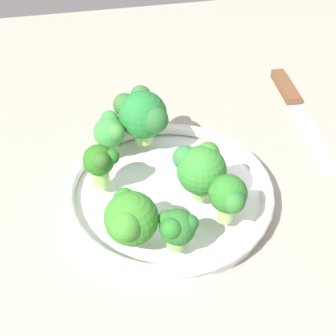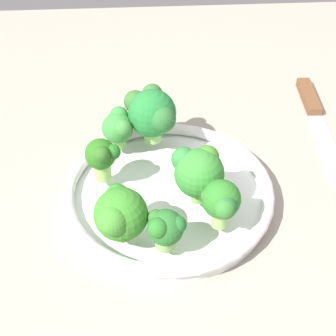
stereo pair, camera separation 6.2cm
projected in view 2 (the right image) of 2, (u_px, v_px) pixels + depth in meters
The scene contains 10 objects.
ground_plane at pixel (183, 225), 64.95cm from camera, with size 130.00×130.00×2.50cm, color #9B9687.
bowl at pixel (168, 193), 65.52cm from camera, with size 27.90×27.90×2.99cm.
broccoli_floret_0 at pixel (152, 113), 68.61cm from camera, with size 8.01×7.29×7.94cm.
broccoli_floret_1 at pixel (165, 228), 55.04cm from camera, with size 4.22×4.43×5.25cm.
broccoli_floret_2 at pixel (221, 202), 56.38cm from camera, with size 5.46×4.70×6.59cm.
broccoli_floret_3 at pixel (120, 214), 55.45cm from camera, with size 7.35×6.22×6.88cm.
broccoli_floret_4 at pixel (118, 127), 68.64cm from camera, with size 5.20×4.35×5.46cm.
broccoli_floret_5 at pixel (198, 171), 59.65cm from camera, with size 6.14×6.53×7.57cm.
broccoli_floret_6 at pixel (102, 156), 62.90cm from camera, with size 4.41×4.64×6.21cm.
knife at pixel (315, 114), 80.45cm from camera, with size 26.68×3.65×1.50cm.
Camera 2 is at (-43.00, 4.71, 47.83)cm, focal length 52.83 mm.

